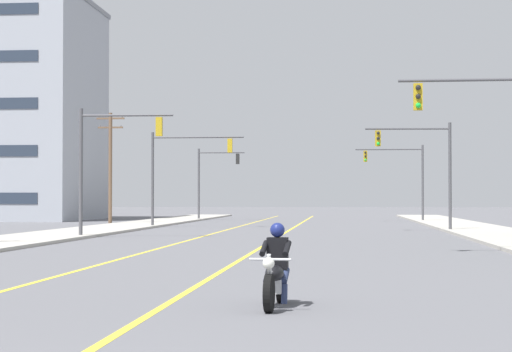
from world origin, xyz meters
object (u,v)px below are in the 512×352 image
(motorcycle_with_rider, at_px, (276,273))
(traffic_signal_far_left, at_px, (212,173))
(traffic_signal_mid_left, at_px, (180,163))
(traffic_signal_far_right, at_px, (403,171))
(traffic_signal_near_left, at_px, (107,153))
(traffic_signal_mid_right, at_px, (425,159))
(utility_pole_left_far, at_px, (110,164))
(traffic_signal_near_right, at_px, (493,133))

(motorcycle_with_rider, relative_size, traffic_signal_far_left, 0.35)
(traffic_signal_mid_left, distance_m, traffic_signal_far_right, 22.58)
(traffic_signal_near_left, height_order, traffic_signal_mid_right, same)
(traffic_signal_mid_right, height_order, traffic_signal_far_right, same)
(traffic_signal_near_left, distance_m, utility_pole_left_far, 23.00)
(traffic_signal_near_left, relative_size, traffic_signal_mid_right, 1.00)
(traffic_signal_far_left, relative_size, utility_pole_left_far, 0.77)
(motorcycle_with_rider, relative_size, traffic_signal_far_right, 0.35)
(traffic_signal_far_right, bearing_deg, traffic_signal_near_right, -89.83)
(traffic_signal_mid_right, distance_m, traffic_signal_mid_left, 16.54)
(traffic_signal_near_right, distance_m, traffic_signal_mid_right, 22.51)
(traffic_signal_mid_left, relative_size, traffic_signal_far_left, 1.00)
(motorcycle_with_rider, distance_m, traffic_signal_far_right, 61.61)
(traffic_signal_mid_left, bearing_deg, utility_pole_left_far, 135.92)
(traffic_signal_mid_right, distance_m, traffic_signal_far_right, 22.94)
(motorcycle_with_rider, height_order, utility_pole_left_far, utility_pole_left_far)
(traffic_signal_mid_left, bearing_deg, traffic_signal_mid_right, -22.85)
(traffic_signal_near_right, distance_m, traffic_signal_far_right, 45.45)
(traffic_signal_mid_left, bearing_deg, motorcycle_with_rider, -78.16)
(motorcycle_with_rider, bearing_deg, traffic_signal_mid_left, 101.84)
(traffic_signal_near_left, distance_m, traffic_signal_mid_right, 18.84)
(traffic_signal_mid_left, xyz_separation_m, traffic_signal_far_left, (-0.73, 20.62, -0.12))
(motorcycle_with_rider, relative_size, traffic_signal_near_left, 0.35)
(traffic_signal_far_left, bearing_deg, traffic_signal_mid_left, -87.98)
(traffic_signal_near_right, height_order, traffic_signal_far_right, same)
(traffic_signal_far_left, bearing_deg, motorcycle_with_rider, -81.21)
(traffic_signal_far_left, bearing_deg, traffic_signal_near_right, -71.83)
(traffic_signal_mid_right, relative_size, traffic_signal_mid_left, 1.00)
(traffic_signal_mid_right, bearing_deg, traffic_signal_far_left, 120.55)
(traffic_signal_far_right, bearing_deg, traffic_signal_near_left, -115.93)
(motorcycle_with_rider, height_order, traffic_signal_far_left, traffic_signal_far_left)
(traffic_signal_mid_right, bearing_deg, motorcycle_with_rider, -98.72)
(traffic_signal_mid_right, relative_size, utility_pole_left_far, 0.77)
(motorcycle_with_rider, distance_m, traffic_signal_mid_right, 38.88)
(traffic_signal_mid_left, distance_m, utility_pole_left_far, 8.39)
(traffic_signal_near_left, bearing_deg, traffic_signal_far_left, 90.10)
(traffic_signal_near_right, relative_size, traffic_signal_near_left, 1.00)
(traffic_signal_mid_right, bearing_deg, traffic_signal_mid_left, 157.15)
(traffic_signal_near_left, xyz_separation_m, traffic_signal_mid_right, (15.90, 10.10, 0.02))
(traffic_signal_near_left, distance_m, traffic_signal_far_left, 37.15)
(traffic_signal_near_right, height_order, traffic_signal_near_left, same)
(traffic_signal_near_left, xyz_separation_m, traffic_signal_mid_left, (0.66, 16.53, 0.09))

